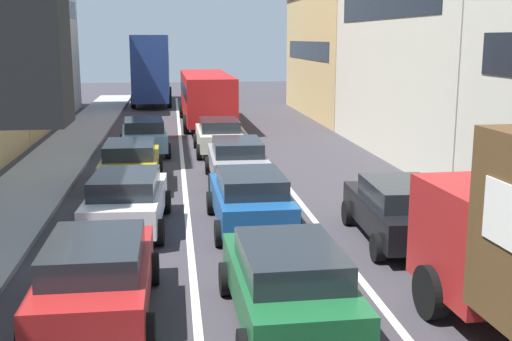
{
  "coord_description": "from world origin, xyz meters",
  "views": [
    {
      "loc": [
        -2.03,
        -3.73,
        4.85
      ],
      "look_at": [
        0.0,
        12.0,
        1.6
      ],
      "focal_mm": 45.45,
      "sensor_mm": 36.0,
      "label": 1
    }
  ],
  "objects_px": {
    "sedan_left_lane_third": "(127,199)",
    "sedan_centre_lane_fifth": "(219,135)",
    "sedan_centre_lane_second": "(288,282)",
    "bus_far_queue_secondary": "(152,66)",
    "wagon_left_lane_second": "(97,275)",
    "sedan_left_lane_fifth": "(144,135)",
    "hatchback_centre_lane_third": "(250,198)",
    "sedan_left_lane_fourth": "(131,162)",
    "bus_mid_queue_primary": "(206,94)",
    "coupe_centre_lane_fourth": "(237,159)",
    "sedan_right_lane_behind_truck": "(400,209)"
  },
  "relations": [
    {
      "from": "bus_mid_queue_primary",
      "to": "bus_far_queue_secondary",
      "type": "height_order",
      "value": "bus_far_queue_secondary"
    },
    {
      "from": "sedan_left_lane_fourth",
      "to": "sedan_left_lane_fifth",
      "type": "relative_size",
      "value": 0.98
    },
    {
      "from": "sedan_left_lane_fourth",
      "to": "bus_mid_queue_primary",
      "type": "bearing_deg",
      "value": -12.49
    },
    {
      "from": "sedan_right_lane_behind_truck",
      "to": "bus_mid_queue_primary",
      "type": "bearing_deg",
      "value": 11.48
    },
    {
      "from": "wagon_left_lane_second",
      "to": "sedan_left_lane_fifth",
      "type": "relative_size",
      "value": 0.98
    },
    {
      "from": "sedan_left_lane_fifth",
      "to": "coupe_centre_lane_fourth",
      "type": "bearing_deg",
      "value": -154.67
    },
    {
      "from": "sedan_centre_lane_fifth",
      "to": "coupe_centre_lane_fourth",
      "type": "bearing_deg",
      "value": -178.46
    },
    {
      "from": "sedan_left_lane_third",
      "to": "bus_mid_queue_primary",
      "type": "distance_m",
      "value": 20.36
    },
    {
      "from": "hatchback_centre_lane_third",
      "to": "sedan_left_lane_fourth",
      "type": "bearing_deg",
      "value": 31.31
    },
    {
      "from": "wagon_left_lane_second",
      "to": "sedan_centre_lane_fifth",
      "type": "relative_size",
      "value": 1.0
    },
    {
      "from": "sedan_left_lane_fifth",
      "to": "wagon_left_lane_second",
      "type": "bearing_deg",
      "value": 176.03
    },
    {
      "from": "sedan_centre_lane_second",
      "to": "sedan_left_lane_third",
      "type": "relative_size",
      "value": 0.99
    },
    {
      "from": "sedan_left_lane_third",
      "to": "bus_far_queue_secondary",
      "type": "height_order",
      "value": "bus_far_queue_secondary"
    },
    {
      "from": "sedan_left_lane_third",
      "to": "sedan_centre_lane_fifth",
      "type": "relative_size",
      "value": 1.02
    },
    {
      "from": "wagon_left_lane_second",
      "to": "sedan_right_lane_behind_truck",
      "type": "xyz_separation_m",
      "value": [
        6.77,
        3.59,
        0.0
      ]
    },
    {
      "from": "wagon_left_lane_second",
      "to": "bus_far_queue_secondary",
      "type": "bearing_deg",
      "value": 0.27
    },
    {
      "from": "sedan_left_lane_third",
      "to": "sedan_left_lane_fifth",
      "type": "bearing_deg",
      "value": 2.97
    },
    {
      "from": "wagon_left_lane_second",
      "to": "coupe_centre_lane_fourth",
      "type": "height_order",
      "value": "same"
    },
    {
      "from": "sedan_left_lane_fourth",
      "to": "hatchback_centre_lane_third",
      "type": "bearing_deg",
      "value": -148.16
    },
    {
      "from": "sedan_left_lane_fourth",
      "to": "bus_far_queue_secondary",
      "type": "distance_m",
      "value": 27.85
    },
    {
      "from": "hatchback_centre_lane_third",
      "to": "coupe_centre_lane_fourth",
      "type": "height_order",
      "value": "same"
    },
    {
      "from": "bus_mid_queue_primary",
      "to": "sedan_right_lane_behind_truck",
      "type": "bearing_deg",
      "value": -171.7
    },
    {
      "from": "wagon_left_lane_second",
      "to": "coupe_centre_lane_fourth",
      "type": "relative_size",
      "value": 1.0
    },
    {
      "from": "coupe_centre_lane_fourth",
      "to": "sedan_left_lane_fifth",
      "type": "height_order",
      "value": "same"
    },
    {
      "from": "sedan_left_lane_fourth",
      "to": "bus_far_queue_secondary",
      "type": "xyz_separation_m",
      "value": [
        -0.03,
        27.78,
        2.03
      ]
    },
    {
      "from": "coupe_centre_lane_fourth",
      "to": "sedan_right_lane_behind_truck",
      "type": "xyz_separation_m",
      "value": [
        3.26,
        -7.03,
        0.0
      ]
    },
    {
      "from": "sedan_left_lane_fourth",
      "to": "sedan_right_lane_behind_truck",
      "type": "bearing_deg",
      "value": -135.74
    },
    {
      "from": "wagon_left_lane_second",
      "to": "hatchback_centre_lane_third",
      "type": "height_order",
      "value": "same"
    },
    {
      "from": "sedan_left_lane_third",
      "to": "sedan_right_lane_behind_truck",
      "type": "xyz_separation_m",
      "value": [
        6.62,
        -1.87,
        0.0
      ]
    },
    {
      "from": "bus_far_queue_secondary",
      "to": "coupe_centre_lane_fourth",
      "type": "bearing_deg",
      "value": -172.58
    },
    {
      "from": "sedan_centre_lane_fifth",
      "to": "bus_far_queue_secondary",
      "type": "distance_m",
      "value": 22.33
    },
    {
      "from": "sedan_centre_lane_fifth",
      "to": "sedan_right_lane_behind_truck",
      "type": "height_order",
      "value": "same"
    },
    {
      "from": "sedan_left_lane_third",
      "to": "sedan_left_lane_fifth",
      "type": "xyz_separation_m",
      "value": [
        -0.01,
        11.29,
        0.0
      ]
    },
    {
      "from": "coupe_centre_lane_fourth",
      "to": "bus_far_queue_secondary",
      "type": "relative_size",
      "value": 0.41
    },
    {
      "from": "sedan_centre_lane_second",
      "to": "sedan_centre_lane_fifth",
      "type": "xyz_separation_m",
      "value": [
        0.06,
        17.12,
        0.0
      ]
    },
    {
      "from": "sedan_left_lane_fourth",
      "to": "sedan_centre_lane_fifth",
      "type": "relative_size",
      "value": 1.0
    },
    {
      "from": "sedan_centre_lane_fifth",
      "to": "bus_far_queue_secondary",
      "type": "relative_size",
      "value": 0.41
    },
    {
      "from": "sedan_left_lane_fifth",
      "to": "bus_mid_queue_primary",
      "type": "relative_size",
      "value": 0.42
    },
    {
      "from": "coupe_centre_lane_fourth",
      "to": "bus_far_queue_secondary",
      "type": "distance_m",
      "value": 28.05
    },
    {
      "from": "sedan_left_lane_third",
      "to": "sedan_left_lane_fourth",
      "type": "height_order",
      "value": "same"
    },
    {
      "from": "sedan_centre_lane_second",
      "to": "sedan_left_lane_fifth",
      "type": "xyz_separation_m",
      "value": [
        -3.11,
        17.47,
        0.0
      ]
    },
    {
      "from": "sedan_centre_lane_fifth",
      "to": "bus_mid_queue_primary",
      "type": "distance_m",
      "value": 9.22
    },
    {
      "from": "sedan_centre_lane_second",
      "to": "sedan_left_lane_fifth",
      "type": "distance_m",
      "value": 17.75
    },
    {
      "from": "sedan_left_lane_third",
      "to": "sedan_left_lane_fourth",
      "type": "xyz_separation_m",
      "value": [
        -0.21,
        5.13,
        0.0
      ]
    },
    {
      "from": "sedan_right_lane_behind_truck",
      "to": "sedan_left_lane_fourth",
      "type": "bearing_deg",
      "value": 46.66
    },
    {
      "from": "sedan_centre_lane_fifth",
      "to": "sedan_left_lane_fifth",
      "type": "distance_m",
      "value": 3.19
    },
    {
      "from": "sedan_left_lane_fifth",
      "to": "bus_mid_queue_primary",
      "type": "height_order",
      "value": "bus_mid_queue_primary"
    },
    {
      "from": "sedan_right_lane_behind_truck",
      "to": "bus_mid_queue_primary",
      "type": "height_order",
      "value": "bus_mid_queue_primary"
    },
    {
      "from": "wagon_left_lane_second",
      "to": "coupe_centre_lane_fourth",
      "type": "distance_m",
      "value": 11.19
    },
    {
      "from": "sedan_left_lane_fifth",
      "to": "bus_mid_queue_primary",
      "type": "distance_m",
      "value": 9.39
    }
  ]
}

